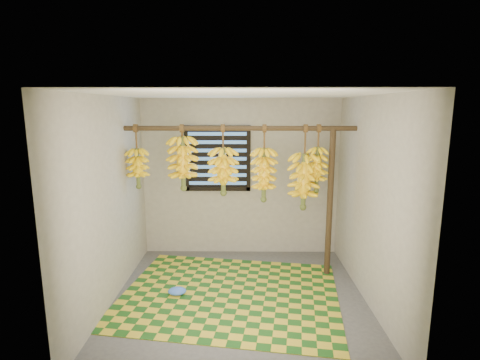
{
  "coord_description": "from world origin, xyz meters",
  "views": [
    {
      "loc": [
        0.04,
        -4.15,
        2.26
      ],
      "look_at": [
        0.0,
        0.55,
        1.35
      ],
      "focal_mm": 28.0,
      "sensor_mm": 36.0,
      "label": 1
    }
  ],
  "objects_px": {
    "woven_mat": "(230,294)",
    "banana_bunch_d": "(264,175)",
    "banana_bunch_b": "(183,163)",
    "banana_bunch_c": "(223,171)",
    "support_post": "(330,204)",
    "plastic_bag": "(177,291)",
    "banana_bunch_f": "(317,169)",
    "banana_bunch_a": "(138,168)",
    "banana_bunch_e": "(304,181)"
  },
  "relations": [
    {
      "from": "plastic_bag",
      "to": "banana_bunch_a",
      "type": "distance_m",
      "value": 1.66
    },
    {
      "from": "banana_bunch_a",
      "to": "banana_bunch_c",
      "type": "height_order",
      "value": "same"
    },
    {
      "from": "banana_bunch_c",
      "to": "banana_bunch_f",
      "type": "bearing_deg",
      "value": 0.0
    },
    {
      "from": "banana_bunch_e",
      "to": "banana_bunch_d",
      "type": "bearing_deg",
      "value": 180.0
    },
    {
      "from": "banana_bunch_a",
      "to": "banana_bunch_c",
      "type": "relative_size",
      "value": 0.91
    },
    {
      "from": "banana_bunch_d",
      "to": "banana_bunch_e",
      "type": "distance_m",
      "value": 0.54
    },
    {
      "from": "plastic_bag",
      "to": "support_post",
      "type": "bearing_deg",
      "value": 17.79
    },
    {
      "from": "woven_mat",
      "to": "banana_bunch_c",
      "type": "bearing_deg",
      "value": 99.7
    },
    {
      "from": "plastic_bag",
      "to": "banana_bunch_a",
      "type": "height_order",
      "value": "banana_bunch_a"
    },
    {
      "from": "banana_bunch_c",
      "to": "banana_bunch_d",
      "type": "bearing_deg",
      "value": 0.0
    },
    {
      "from": "woven_mat",
      "to": "plastic_bag",
      "type": "relative_size",
      "value": 11.56
    },
    {
      "from": "banana_bunch_a",
      "to": "banana_bunch_b",
      "type": "distance_m",
      "value": 0.6
    },
    {
      "from": "banana_bunch_e",
      "to": "banana_bunch_f",
      "type": "bearing_deg",
      "value": 0.0
    },
    {
      "from": "banana_bunch_c",
      "to": "banana_bunch_d",
      "type": "height_order",
      "value": "same"
    },
    {
      "from": "support_post",
      "to": "banana_bunch_b",
      "type": "bearing_deg",
      "value": 180.0
    },
    {
      "from": "support_post",
      "to": "woven_mat",
      "type": "distance_m",
      "value": 1.76
    },
    {
      "from": "banana_bunch_e",
      "to": "banana_bunch_f",
      "type": "distance_m",
      "value": 0.23
    },
    {
      "from": "banana_bunch_b",
      "to": "banana_bunch_d",
      "type": "bearing_deg",
      "value": -0.0
    },
    {
      "from": "support_post",
      "to": "banana_bunch_c",
      "type": "bearing_deg",
      "value": -180.0
    },
    {
      "from": "banana_bunch_b",
      "to": "banana_bunch_d",
      "type": "distance_m",
      "value": 1.08
    },
    {
      "from": "woven_mat",
      "to": "banana_bunch_c",
      "type": "height_order",
      "value": "banana_bunch_c"
    },
    {
      "from": "woven_mat",
      "to": "banana_bunch_f",
      "type": "height_order",
      "value": "banana_bunch_f"
    },
    {
      "from": "support_post",
      "to": "plastic_bag",
      "type": "height_order",
      "value": "support_post"
    },
    {
      "from": "banana_bunch_c",
      "to": "banana_bunch_e",
      "type": "distance_m",
      "value": 1.07
    },
    {
      "from": "support_post",
      "to": "woven_mat",
      "type": "height_order",
      "value": "support_post"
    },
    {
      "from": "plastic_bag",
      "to": "banana_bunch_b",
      "type": "bearing_deg",
      "value": 88.78
    },
    {
      "from": "banana_bunch_d",
      "to": "banana_bunch_f",
      "type": "xyz_separation_m",
      "value": [
        0.7,
        -0.0,
        0.07
      ]
    },
    {
      "from": "banana_bunch_c",
      "to": "banana_bunch_f",
      "type": "distance_m",
      "value": 1.23
    },
    {
      "from": "woven_mat",
      "to": "plastic_bag",
      "type": "bearing_deg",
      "value": -176.88
    },
    {
      "from": "banana_bunch_b",
      "to": "banana_bunch_e",
      "type": "bearing_deg",
      "value": -0.0
    },
    {
      "from": "woven_mat",
      "to": "banana_bunch_d",
      "type": "bearing_deg",
      "value": 53.99
    },
    {
      "from": "woven_mat",
      "to": "banana_bunch_a",
      "type": "xyz_separation_m",
      "value": [
        -1.23,
        0.6,
        1.47
      ]
    },
    {
      "from": "banana_bunch_a",
      "to": "banana_bunch_c",
      "type": "xyz_separation_m",
      "value": [
        1.13,
        0.0,
        -0.04
      ]
    },
    {
      "from": "banana_bunch_a",
      "to": "banana_bunch_e",
      "type": "bearing_deg",
      "value": 0.0
    },
    {
      "from": "banana_bunch_c",
      "to": "banana_bunch_f",
      "type": "relative_size",
      "value": 1.04
    },
    {
      "from": "plastic_bag",
      "to": "banana_bunch_f",
      "type": "bearing_deg",
      "value": 19.53
    },
    {
      "from": "support_post",
      "to": "banana_bunch_e",
      "type": "distance_m",
      "value": 0.47
    },
    {
      "from": "plastic_bag",
      "to": "banana_bunch_c",
      "type": "relative_size",
      "value": 0.24
    },
    {
      "from": "banana_bunch_b",
      "to": "banana_bunch_c",
      "type": "distance_m",
      "value": 0.54
    },
    {
      "from": "support_post",
      "to": "banana_bunch_b",
      "type": "height_order",
      "value": "banana_bunch_b"
    },
    {
      "from": "woven_mat",
      "to": "banana_bunch_b",
      "type": "bearing_deg",
      "value": 136.73
    },
    {
      "from": "support_post",
      "to": "banana_bunch_c",
      "type": "height_order",
      "value": "banana_bunch_c"
    },
    {
      "from": "support_post",
      "to": "banana_bunch_d",
      "type": "relative_size",
      "value": 1.97
    },
    {
      "from": "plastic_bag",
      "to": "woven_mat",
      "type": "bearing_deg",
      "value": 3.12
    },
    {
      "from": "support_post",
      "to": "banana_bunch_d",
      "type": "height_order",
      "value": "banana_bunch_d"
    },
    {
      "from": "banana_bunch_a",
      "to": "banana_bunch_c",
      "type": "bearing_deg",
      "value": 0.0
    },
    {
      "from": "banana_bunch_d",
      "to": "woven_mat",
      "type": "bearing_deg",
      "value": -126.01
    },
    {
      "from": "banana_bunch_a",
      "to": "banana_bunch_d",
      "type": "bearing_deg",
      "value": 0.0
    },
    {
      "from": "support_post",
      "to": "banana_bunch_c",
      "type": "xyz_separation_m",
      "value": [
        -1.42,
        -0.0,
        0.44
      ]
    },
    {
      "from": "woven_mat",
      "to": "plastic_bag",
      "type": "height_order",
      "value": "plastic_bag"
    }
  ]
}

